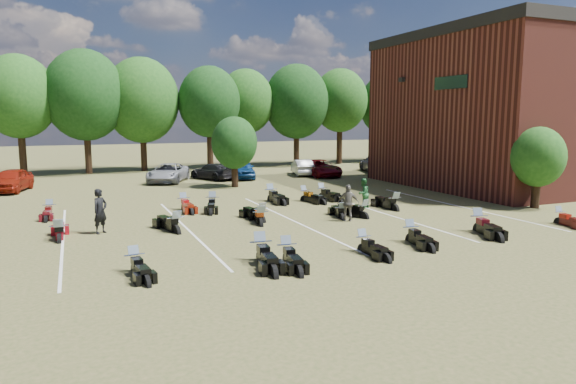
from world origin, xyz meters
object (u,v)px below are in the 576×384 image
person_black (100,211)px  person_green (363,193)px  motorcycle_3 (410,242)px  person_grey (348,203)px  motorcycle_0 (135,272)px  motorcycle_7 (60,242)px  car_4 (241,169)px  car_0 (11,180)px  motorcycle_14 (50,216)px

person_black → person_green: (13.34, 0.99, -0.14)m
person_green → motorcycle_3: size_ratio=0.74×
person_black → person_grey: person_black is taller
motorcycle_0 → motorcycle_7: bearing=106.4°
car_4 → motorcycle_3: (-0.35, -22.98, -0.79)m
car_4 → person_black: bearing=-113.3°
car_0 → motorcycle_3: bearing=-40.7°
car_0 → person_green: person_green is taller
car_4 → motorcycle_3: bearing=-79.7°
car_4 → motorcycle_14: car_4 is taller
motorcycle_7 → person_green: bearing=-172.4°
person_black → person_grey: (10.87, -1.77, -0.08)m
person_grey → motorcycle_0: (-10.18, -4.48, -0.86)m
motorcycle_0 → motorcycle_3: size_ratio=0.95×
car_0 → motorcycle_3: (15.89, -21.69, -0.76)m
car_0 → car_4: 16.29m
car_4 → motorcycle_0: 25.37m
person_grey → motorcycle_7: 12.52m
motorcycle_3 → car_0: bearing=135.6°
person_grey → motorcycle_3: 4.60m
car_4 → person_grey: person_grey is taller
person_black → car_0: bearing=66.7°
person_grey → motorcycle_14: person_grey is taller
person_green → person_grey: person_grey is taller
person_green → motorcycle_14: size_ratio=0.78×
car_4 → motorcycle_0: car_4 is taller
car_0 → motorcycle_7: car_0 is taller
car_4 → person_black: person_black is taller
motorcycle_3 → motorcycle_7: (-12.72, 5.32, 0.00)m
motorcycle_3 → motorcycle_7: motorcycle_7 is taller
motorcycle_14 → person_green: bearing=-10.5°
motorcycle_0 → motorcycle_14: size_ratio=1.00×
car_4 → person_green: bearing=-72.1°
person_black → motorcycle_14: person_black is taller
person_black → motorcycle_14: 5.56m
car_4 → motorcycle_7: bearing=-115.4°
car_0 → person_grey: size_ratio=2.59×
car_0 → motorcycle_3: size_ratio=2.03×
car_0 → person_green: bearing=-25.5°
person_green → motorcycle_14: person_green is taller
motorcycle_14 → car_0: bearing=108.3°
person_black → person_grey: size_ratio=1.10×
car_4 → person_black: size_ratio=2.44×
person_grey → car_0: bearing=-21.8°
motorcycle_0 → motorcycle_14: (-2.83, 11.29, 0.00)m
car_0 → person_black: 16.12m
car_4 → person_green: 15.82m
person_black → motorcycle_0: 6.36m
car_4 → motorcycle_7: (-13.07, -17.66, -0.79)m
motorcycle_0 → motorcycle_7: 5.75m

